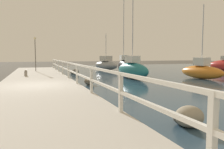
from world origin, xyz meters
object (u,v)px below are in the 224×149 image
object	(u,v)px
sailboat_teal	(132,70)
sailboat_gray	(106,65)
sailboat_black	(124,66)
sailboat_orange	(201,71)
dock_lamp	(35,47)
mooring_bollard	(26,73)

from	to	relation	value
sailboat_teal	sailboat_gray	world-z (taller)	sailboat_teal
sailboat_teal	sailboat_black	distance (m)	4.99
sailboat_orange	sailboat_black	xyz separation A→B (m)	(-4.04, 6.81, 0.18)
dock_lamp	sailboat_orange	xyz separation A→B (m)	(12.71, -8.54, -2.10)
sailboat_teal	sailboat_black	world-z (taller)	sailboat_black
mooring_bollard	sailboat_black	distance (m)	10.06
dock_lamp	sailboat_orange	bearing A→B (deg)	-33.89
mooring_bollard	sailboat_gray	world-z (taller)	sailboat_gray
mooring_bollard	sailboat_orange	size ratio (longest dim) A/B	0.08
sailboat_orange	sailboat_gray	world-z (taller)	sailboat_orange
sailboat_orange	sailboat_gray	size ratio (longest dim) A/B	1.26
sailboat_gray	sailboat_black	size ratio (longest dim) A/B	0.56
dock_lamp	sailboat_orange	size ratio (longest dim) A/B	0.56
sailboat_gray	sailboat_orange	bearing A→B (deg)	-92.54
dock_lamp	sailboat_teal	bearing A→B (deg)	-41.40
dock_lamp	sailboat_black	xyz separation A→B (m)	(8.67, -1.73, -1.92)
sailboat_orange	sailboat_teal	world-z (taller)	sailboat_teal
sailboat_black	sailboat_teal	bearing A→B (deg)	-93.56
mooring_bollard	sailboat_black	world-z (taller)	sailboat_black
dock_lamp	sailboat_gray	size ratio (longest dim) A/B	0.71
mooring_bollard	sailboat_orange	world-z (taller)	sailboat_orange
sailboat_orange	mooring_bollard	bearing A→B (deg)	158.03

